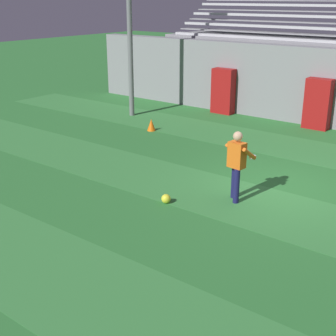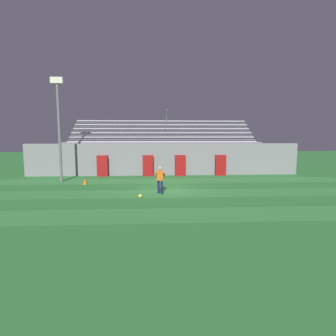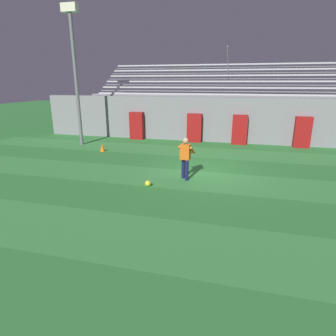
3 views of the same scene
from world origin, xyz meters
name	(u,v)px [view 3 (image 3 of 3)]	position (x,y,z in m)	size (l,w,h in m)	color
ground_plane	(203,170)	(0.00, 0.00, 0.00)	(80.00, 80.00, 0.00)	#2D7533
turf_stripe_near	(170,243)	(0.00, -6.00, 0.00)	(28.00, 2.33, 0.01)	#38843D
turf_stripe_mid	(199,180)	(0.00, -1.35, 0.00)	(28.00, 2.33, 0.01)	#38843D
turf_stripe_far	(211,153)	(0.00, 3.30, 0.00)	(28.00, 2.33, 0.01)	#38843D
back_wall	(218,120)	(0.00, 6.50, 1.40)	(24.00, 0.60, 2.80)	gray
padding_pillar_gate_left	(194,128)	(-1.40, 5.95, 0.90)	(0.91, 0.44, 1.80)	maroon
padding_pillar_gate_right	(240,130)	(1.40, 5.95, 0.90)	(0.91, 0.44, 1.80)	maroon
padding_pillar_far_left	(137,126)	(-5.31, 5.95, 0.90)	(0.91, 0.44, 1.80)	maroon
padding_pillar_far_right	(302,132)	(4.97, 5.95, 0.90)	(0.91, 0.44, 1.80)	maroon
bleacher_stand	(221,114)	(0.00, 9.19, 1.51)	(18.00, 4.75, 5.83)	gray
floodlight_pole	(74,59)	(-8.01, 3.42, 4.95)	(0.90, 0.36, 7.79)	slate
goalkeeper	(185,156)	(-0.56, -1.35, 0.95)	(0.63, 0.62, 1.67)	#19194C
soccer_ball	(148,183)	(-1.74, -2.48, 0.11)	(0.22, 0.22, 0.22)	yellow
traffic_cone	(102,148)	(-5.94, 2.12, 0.21)	(0.30, 0.30, 0.42)	orange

